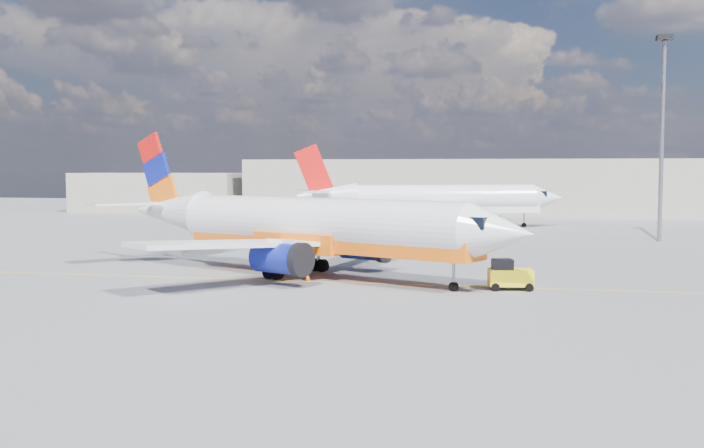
% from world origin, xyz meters
% --- Properties ---
extents(ground, '(240.00, 240.00, 0.00)m').
position_xyz_m(ground, '(0.00, 0.00, 0.00)').
color(ground, '#5D5D62').
rests_on(ground, ground).
extents(taxi_line, '(70.00, 0.15, 0.01)m').
position_xyz_m(taxi_line, '(0.00, 3.00, 0.01)').
color(taxi_line, yellow).
rests_on(taxi_line, ground).
extents(terminal_main, '(70.00, 14.00, 8.00)m').
position_xyz_m(terminal_main, '(5.00, 75.00, 4.00)').
color(terminal_main, '#ADA795').
rests_on(terminal_main, ground).
extents(terminal_annex, '(26.00, 10.00, 6.00)m').
position_xyz_m(terminal_annex, '(-45.00, 72.00, 3.00)').
color(terminal_annex, '#ADA795').
rests_on(terminal_annex, ground).
extents(main_jet, '(30.10, 22.66, 9.28)m').
position_xyz_m(main_jet, '(-3.16, 5.10, 3.09)').
color(main_jet, white).
rests_on(main_jet, ground).
extents(second_jet, '(30.53, 23.09, 9.33)m').
position_xyz_m(second_jet, '(0.76, 45.91, 3.11)').
color(second_jet, white).
rests_on(second_jet, ground).
extents(gse_tug, '(2.55, 1.83, 1.68)m').
position_xyz_m(gse_tug, '(9.02, 2.16, 0.80)').
color(gse_tug, black).
rests_on(gse_tug, ground).
extents(traffic_cone, '(0.38, 0.38, 0.53)m').
position_xyz_m(traffic_cone, '(-2.58, 2.94, 0.26)').
color(traffic_cone, white).
rests_on(traffic_cone, ground).
extents(floodlight_mast, '(1.36, 1.36, 18.60)m').
position_xyz_m(floodlight_mast, '(22.20, 34.31, 11.15)').
color(floodlight_mast, gray).
rests_on(floodlight_mast, ground).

